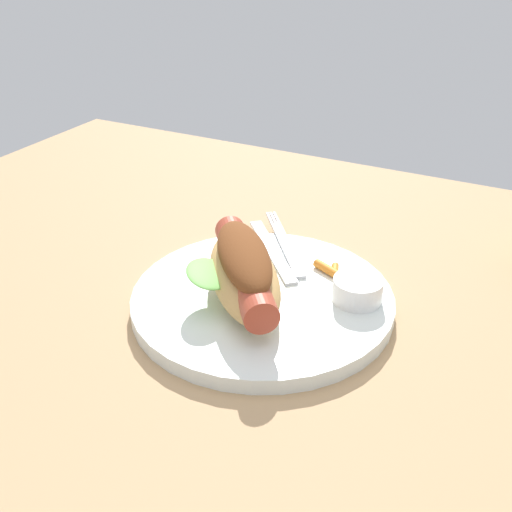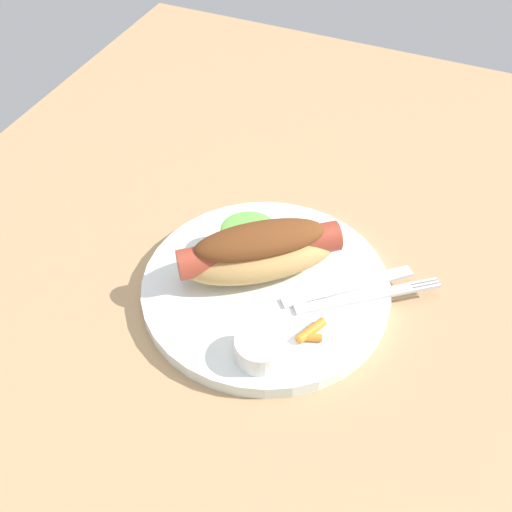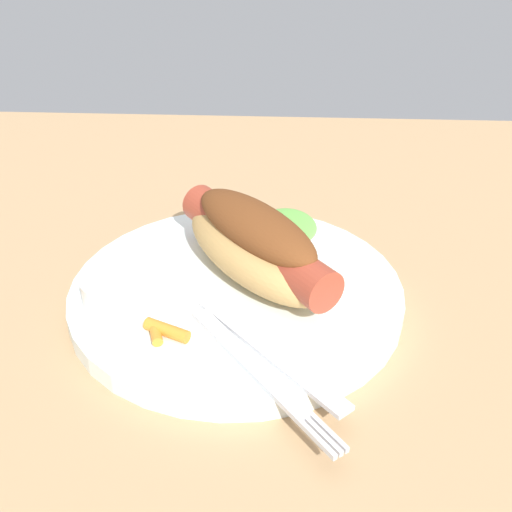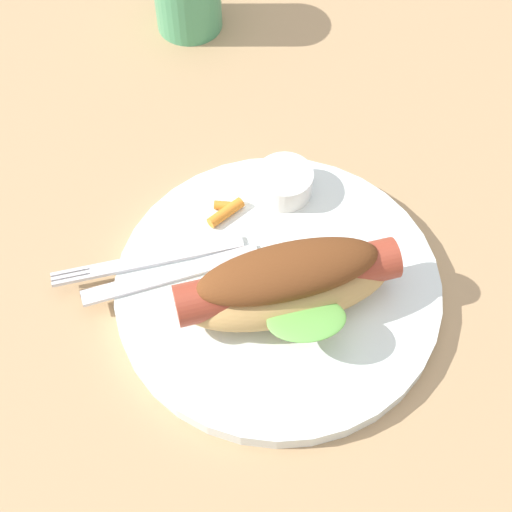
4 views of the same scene
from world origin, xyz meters
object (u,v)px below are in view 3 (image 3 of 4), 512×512
object	(u,v)px
fork	(258,371)
knife	(269,351)
carrot_garnish	(164,331)
sauce_ramekin	(115,291)
hot_dog	(255,244)
plate	(237,292)

from	to	relation	value
fork	knife	bearing A→B (deg)	125.05
knife	carrot_garnish	size ratio (longest dim) A/B	4.17
sauce_ramekin	carrot_garnish	size ratio (longest dim) A/B	1.39
hot_dog	knife	xyz separation A→B (cm)	(-1.47, 9.48, -2.95)
fork	knife	size ratio (longest dim) A/B	0.90
plate	knife	size ratio (longest dim) A/B	1.80
sauce_ramekin	knife	size ratio (longest dim) A/B	0.33
fork	carrot_garnish	size ratio (longest dim) A/B	3.76
knife	carrot_garnish	bearing A→B (deg)	-142.53
carrot_garnish	fork	bearing A→B (deg)	153.10
hot_dog	knife	bearing A→B (deg)	-29.70
plate	sauce_ramekin	size ratio (longest dim) A/B	5.38
hot_dog	sauce_ramekin	distance (cm)	11.52
hot_dog	sauce_ramekin	size ratio (longest dim) A/B	3.44
sauce_ramekin	fork	xyz separation A→B (cm)	(-11.29, 7.18, -1.01)
plate	sauce_ramekin	bearing A→B (deg)	19.66
plate	hot_dog	size ratio (longest dim) A/B	1.57
sauce_ramekin	fork	distance (cm)	13.42
sauce_ramekin	carrot_garnish	world-z (taller)	sauce_ramekin
knife	plate	bearing A→B (deg)	157.42
plate	knife	distance (cm)	8.86
hot_dog	carrot_garnish	distance (cm)	10.46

